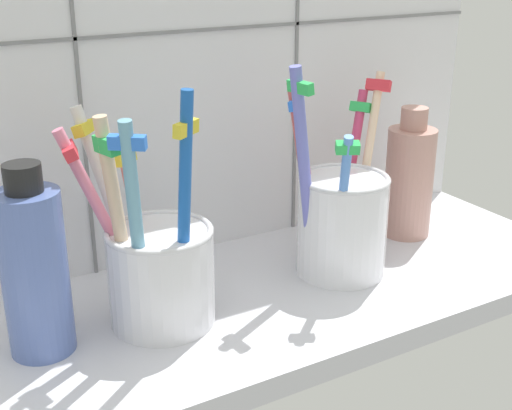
{
  "coord_description": "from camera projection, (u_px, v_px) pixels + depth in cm",
  "views": [
    {
      "loc": [
        -26.52,
        -45.27,
        30.39
      ],
      "look_at": [
        0.0,
        0.32,
        10.04
      ],
      "focal_mm": 48.57,
      "sensor_mm": 36.0,
      "label": 1
    }
  ],
  "objects": [
    {
      "name": "counter_slab",
      "position": [
        258.0,
        304.0,
        0.6
      ],
      "size": [
        64.0,
        22.0,
        2.0
      ],
      "primitive_type": "cube",
      "color": "silver",
      "rests_on": "ground"
    },
    {
      "name": "tile_wall_back",
      "position": [
        190.0,
        33.0,
        0.61
      ],
      "size": [
        64.0,
        2.2,
        45.0
      ],
      "color": "white",
      "rests_on": "ground"
    },
    {
      "name": "toothbrush_cup_left",
      "position": [
        156.0,
        265.0,
        0.53
      ],
      "size": [
        10.93,
        9.51,
        18.98
      ],
      "color": "white",
      "rests_on": "counter_slab"
    },
    {
      "name": "toothbrush_cup_right",
      "position": [
        339.0,
        217.0,
        0.62
      ],
      "size": [
        13.34,
        10.1,
        19.2
      ],
      "color": "white",
      "rests_on": "counter_slab"
    },
    {
      "name": "ceramic_vase",
      "position": [
        409.0,
        179.0,
        0.69
      ],
      "size": [
        4.8,
        4.8,
        13.18
      ],
      "color": "tan",
      "rests_on": "counter_slab"
    },
    {
      "name": "soap_bottle",
      "position": [
        34.0,
        269.0,
        0.49
      ],
      "size": [
        4.72,
        4.72,
        14.35
      ],
      "color": "#586FB6",
      "rests_on": "counter_slab"
    }
  ]
}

